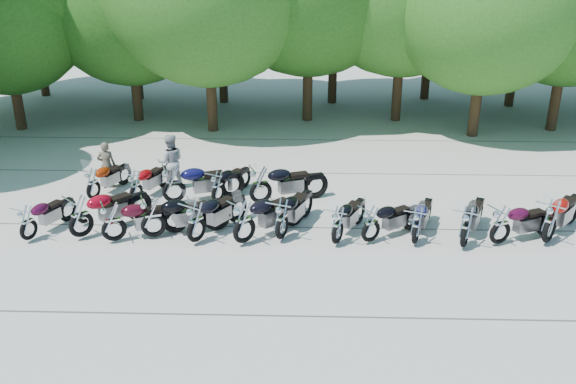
{
  "coord_description": "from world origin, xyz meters",
  "views": [
    {
      "loc": [
        0.49,
        -14.3,
        7.54
      ],
      "look_at": [
        0.0,
        1.5,
        1.1
      ],
      "focal_mm": 38.0,
      "sensor_mm": 36.0,
      "label": 1
    }
  ],
  "objects_px": {
    "motorcycle_4": "(196,221)",
    "motorcycle_7": "(338,224)",
    "motorcycle_10": "(466,226)",
    "motorcycle_14": "(135,186)",
    "motorcycle_6": "(282,218)",
    "motorcycle_13": "(93,183)",
    "motorcycle_12": "(551,220)",
    "motorcycle_2": "(113,221)",
    "motorcycle_9": "(417,224)",
    "motorcycle_8": "(371,223)",
    "motorcycle_17": "(261,184)",
    "rider_0": "(107,165)",
    "rider_1": "(171,162)",
    "motorcycle_5": "(244,221)",
    "motorcycle_15": "(174,183)",
    "motorcycle_3": "(153,216)",
    "motorcycle_0": "(27,222)",
    "motorcycle_11": "(501,224)",
    "motorcycle_16": "(217,186)",
    "motorcycle_1": "(80,215)"
  },
  "relations": [
    {
      "from": "rider_0",
      "to": "rider_1",
      "type": "relative_size",
      "value": 0.86
    },
    {
      "from": "motorcycle_3",
      "to": "motorcycle_14",
      "type": "bearing_deg",
      "value": 4.07
    },
    {
      "from": "motorcycle_10",
      "to": "motorcycle_14",
      "type": "bearing_deg",
      "value": 9.55
    },
    {
      "from": "motorcycle_6",
      "to": "motorcycle_12",
      "type": "bearing_deg",
      "value": -158.11
    },
    {
      "from": "motorcycle_6",
      "to": "rider_1",
      "type": "xyz_separation_m",
      "value": [
        -3.81,
        3.81,
        0.24
      ]
    },
    {
      "from": "motorcycle_2",
      "to": "motorcycle_12",
      "type": "distance_m",
      "value": 11.71
    },
    {
      "from": "motorcycle_3",
      "to": "motorcycle_13",
      "type": "relative_size",
      "value": 1.15
    },
    {
      "from": "motorcycle_1",
      "to": "motorcycle_8",
      "type": "bearing_deg",
      "value": -136.99
    },
    {
      "from": "motorcycle_10",
      "to": "motorcycle_15",
      "type": "distance_m",
      "value": 8.75
    },
    {
      "from": "motorcycle_15",
      "to": "motorcycle_16",
      "type": "distance_m",
      "value": 1.35
    },
    {
      "from": "motorcycle_6",
      "to": "motorcycle_8",
      "type": "height_order",
      "value": "motorcycle_6"
    },
    {
      "from": "motorcycle_15",
      "to": "rider_1",
      "type": "xyz_separation_m",
      "value": [
        -0.37,
        1.41,
        0.2
      ]
    },
    {
      "from": "motorcycle_4",
      "to": "motorcycle_6",
      "type": "relative_size",
      "value": 1.01
    },
    {
      "from": "motorcycle_4",
      "to": "motorcycle_7",
      "type": "xyz_separation_m",
      "value": [
        3.8,
        0.02,
        -0.06
      ]
    },
    {
      "from": "motorcycle_0",
      "to": "motorcycle_16",
      "type": "relative_size",
      "value": 0.98
    },
    {
      "from": "motorcycle_11",
      "to": "motorcycle_2",
      "type": "bearing_deg",
      "value": 66.98
    },
    {
      "from": "motorcycle_6",
      "to": "motorcycle_13",
      "type": "height_order",
      "value": "motorcycle_6"
    },
    {
      "from": "motorcycle_7",
      "to": "motorcycle_10",
      "type": "bearing_deg",
      "value": -155.95
    },
    {
      "from": "motorcycle_2",
      "to": "rider_0",
      "type": "xyz_separation_m",
      "value": [
        -1.41,
        4.03,
        0.13
      ]
    },
    {
      "from": "motorcycle_10",
      "to": "rider_0",
      "type": "relative_size",
      "value": 1.48
    },
    {
      "from": "motorcycle_8",
      "to": "motorcycle_17",
      "type": "xyz_separation_m",
      "value": [
        -3.16,
        2.53,
        0.1
      ]
    },
    {
      "from": "motorcycle_12",
      "to": "motorcycle_15",
      "type": "distance_m",
      "value": 10.9
    },
    {
      "from": "motorcycle_4",
      "to": "motorcycle_0",
      "type": "bearing_deg",
      "value": 32.63
    },
    {
      "from": "motorcycle_11",
      "to": "rider_0",
      "type": "distance_m",
      "value": 12.41
    },
    {
      "from": "motorcycle_11",
      "to": "motorcycle_14",
      "type": "distance_m",
      "value": 10.8
    },
    {
      "from": "motorcycle_11",
      "to": "motorcycle_8",
      "type": "bearing_deg",
      "value": 65.77
    },
    {
      "from": "motorcycle_7",
      "to": "rider_0",
      "type": "bearing_deg",
      "value": -2.64
    },
    {
      "from": "motorcycle_10",
      "to": "motorcycle_14",
      "type": "height_order",
      "value": "motorcycle_10"
    },
    {
      "from": "motorcycle_4",
      "to": "motorcycle_12",
      "type": "xyz_separation_m",
      "value": [
        9.48,
        0.24,
        0.04
      ]
    },
    {
      "from": "motorcycle_1",
      "to": "rider_1",
      "type": "distance_m",
      "value": 4.23
    },
    {
      "from": "motorcycle_2",
      "to": "motorcycle_9",
      "type": "relative_size",
      "value": 1.09
    },
    {
      "from": "motorcycle_0",
      "to": "motorcycle_16",
      "type": "height_order",
      "value": "motorcycle_16"
    },
    {
      "from": "motorcycle_12",
      "to": "motorcycle_15",
      "type": "bearing_deg",
      "value": 27.31
    },
    {
      "from": "motorcycle_10",
      "to": "rider_1",
      "type": "bearing_deg",
      "value": 0.19
    },
    {
      "from": "motorcycle_5",
      "to": "rider_0",
      "type": "height_order",
      "value": "rider_0"
    },
    {
      "from": "rider_1",
      "to": "motorcycle_12",
      "type": "bearing_deg",
      "value": 146.93
    },
    {
      "from": "motorcycle_9",
      "to": "motorcycle_14",
      "type": "relative_size",
      "value": 1.0
    },
    {
      "from": "motorcycle_2",
      "to": "motorcycle_16",
      "type": "distance_m",
      "value": 3.7
    },
    {
      "from": "motorcycle_11",
      "to": "motorcycle_17",
      "type": "bearing_deg",
      "value": 45.0
    },
    {
      "from": "motorcycle_0",
      "to": "motorcycle_6",
      "type": "xyz_separation_m",
      "value": [
        6.89,
        0.25,
        0.1
      ]
    },
    {
      "from": "motorcycle_12",
      "to": "motorcycle_6",
      "type": "bearing_deg",
      "value": 40.02
    },
    {
      "from": "motorcycle_10",
      "to": "motorcycle_3",
      "type": "bearing_deg",
      "value": 23.46
    },
    {
      "from": "motorcycle_10",
      "to": "motorcycle_4",
      "type": "bearing_deg",
      "value": 25.05
    },
    {
      "from": "motorcycle_4",
      "to": "motorcycle_16",
      "type": "height_order",
      "value": "motorcycle_4"
    },
    {
      "from": "motorcycle_2",
      "to": "motorcycle_15",
      "type": "distance_m",
      "value": 2.89
    },
    {
      "from": "motorcycle_1",
      "to": "motorcycle_17",
      "type": "bearing_deg",
      "value": -109.04
    },
    {
      "from": "rider_0",
      "to": "rider_1",
      "type": "height_order",
      "value": "rider_1"
    },
    {
      "from": "motorcycle_10",
      "to": "motorcycle_12",
      "type": "relative_size",
      "value": 0.92
    },
    {
      "from": "motorcycle_14",
      "to": "motorcycle_1",
      "type": "bearing_deg",
      "value": 92.34
    },
    {
      "from": "motorcycle_0",
      "to": "rider_1",
      "type": "distance_m",
      "value": 5.11
    }
  ]
}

